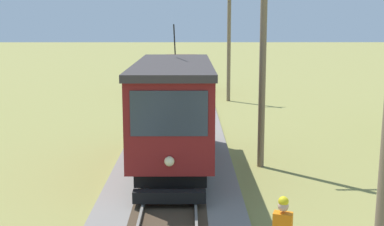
{
  "coord_description": "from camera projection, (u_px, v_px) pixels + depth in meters",
  "views": [
    {
      "loc": [
        0.54,
        4.28,
        5.23
      ],
      "look_at": [
        0.66,
        25.44,
        1.35
      ],
      "focal_mm": 47.25,
      "sensor_mm": 36.0,
      "label": 1
    }
  ],
  "objects": [
    {
      "name": "freight_car",
      "position": [
        182.0,
        71.0,
        37.4
      ],
      "size": [
        2.4,
        5.2,
        2.31
      ],
      "color": "maroon",
      "rests_on": "rail_right"
    },
    {
      "name": "utility_pole_far",
      "position": [
        229.0,
        39.0,
        32.81
      ],
      "size": [
        1.4,
        0.49,
        7.91
      ],
      "color": "#7A664C",
      "rests_on": "ground"
    },
    {
      "name": "utility_pole_mid",
      "position": [
        263.0,
        51.0,
        17.72
      ],
      "size": [
        1.4,
        0.39,
        8.18
      ],
      "color": "#7A664C",
      "rests_on": "ground"
    },
    {
      "name": "red_tram",
      "position": [
        174.0,
        109.0,
        17.6
      ],
      "size": [
        2.6,
        8.54,
        4.79
      ],
      "color": "maroon",
      "rests_on": "rail_right"
    }
  ]
}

